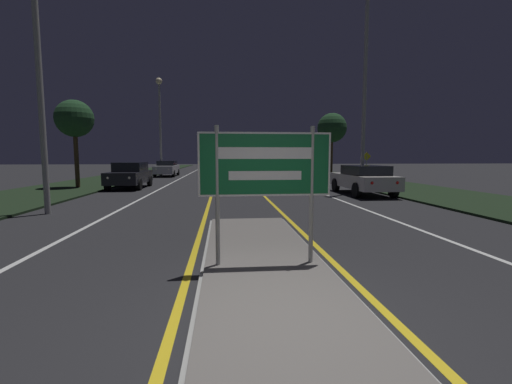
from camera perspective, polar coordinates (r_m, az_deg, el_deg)
name	(u,v)px	position (r m, az deg, el deg)	size (l,w,h in m)	color
ground_plane	(287,328)	(3.93, 5.16, -21.66)	(160.00, 160.00, 0.00)	#232326
median_island	(265,267)	(5.68, 1.48, -12.31)	(2.06, 8.19, 0.10)	#999993
verge_left	(89,184)	(25.10, -26.11, 1.26)	(5.00, 100.00, 0.08)	black
verge_right	(366,182)	(25.59, 17.91, 1.66)	(5.00, 100.00, 0.08)	black
centre_line_yellow_left	(216,179)	(28.48, -6.61, 2.24)	(0.12, 70.00, 0.01)	gold
centre_line_yellow_right	(246,178)	(28.54, -1.72, 2.29)	(0.12, 70.00, 0.01)	gold
lane_line_white_left	(180,179)	(28.70, -12.58, 2.17)	(0.12, 70.00, 0.01)	silver
lane_line_white_right	(281,178)	(28.89, 4.20, 2.32)	(0.12, 70.00, 0.01)	silver
edge_line_white_left	(142,179)	(29.22, -18.43, 2.07)	(0.10, 70.00, 0.01)	silver
edge_line_white_right	(316,178)	(29.54, 9.95, 2.32)	(0.10, 70.00, 0.01)	silver
highway_sign	(265,169)	(5.39, 1.54, 3.78)	(2.09, 0.07, 2.20)	#9E9E99
streetlight_left_far	(160,110)	(32.35, -15.75, 13.04)	(0.58, 0.58, 8.72)	#9E9E99
streetlight_right_near	(366,48)	(19.08, 17.86, 21.85)	(0.54, 0.54, 11.25)	#9E9E99
car_receding_0	(363,179)	(17.19, 17.42, 2.11)	(1.91, 4.63, 1.39)	silver
car_receding_1	(261,168)	(29.89, 0.84, 3.95)	(1.91, 4.41, 1.46)	black
car_receding_2	(251,165)	(42.12, -0.82, 4.51)	(1.92, 4.66, 1.44)	#B7B7BC
car_receding_3	(244,164)	(50.11, -2.01, 4.75)	(1.93, 4.22, 1.45)	navy
car_approaching_0	(130,175)	(21.03, -20.26, 2.72)	(1.87, 4.36, 1.49)	black
car_approaching_1	(167,168)	(32.64, -14.62, 3.88)	(1.84, 4.83, 1.43)	#B7B7BC
car_approaching_2	(209,165)	(43.62, -7.88, 4.49)	(2.00, 4.45, 1.44)	maroon
warning_sign	(366,164)	(25.12, 17.93, 4.51)	(0.60, 0.06, 2.04)	#9E9E99
roadside_palm_left	(74,119)	(22.07, -28.02, 10.64)	(2.07, 2.07, 4.89)	#4C3823
roadside_palm_right	(332,128)	(30.55, 12.56, 10.35)	(2.49, 2.49, 5.44)	#4C3823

